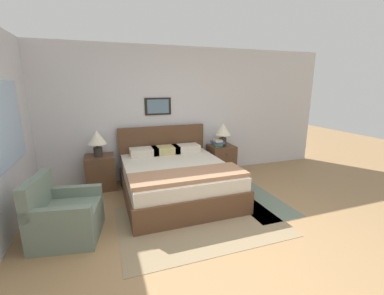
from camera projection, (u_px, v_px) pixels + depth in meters
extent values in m
plane|color=#99754C|center=(231.00, 253.00, 2.92)|extent=(16.00, 16.00, 0.00)
cube|color=silver|center=(167.00, 113.00, 5.20)|extent=(7.25, 0.06, 2.60)
cube|color=black|center=(158.00, 106.00, 5.06)|extent=(0.52, 0.02, 0.34)
cube|color=slate|center=(158.00, 106.00, 5.04)|extent=(0.43, 0.00, 0.27)
cube|color=#897556|center=(199.00, 221.00, 3.61)|extent=(2.22, 1.59, 0.01)
cube|color=slate|center=(254.00, 198.00, 4.32)|extent=(0.73, 1.57, 0.01)
cube|color=brown|center=(177.00, 188.00, 4.41)|extent=(1.74, 2.05, 0.28)
cube|color=brown|center=(197.00, 203.00, 3.46)|extent=(1.74, 0.06, 0.08)
cube|color=beige|center=(177.00, 173.00, 4.34)|extent=(1.67, 1.97, 0.28)
cube|color=brown|center=(163.00, 138.00, 5.16)|extent=(1.74, 0.06, 0.51)
cube|color=#9E7051|center=(189.00, 175.00, 3.72)|extent=(1.71, 0.57, 0.06)
cube|color=beige|center=(144.00, 152.00, 4.85)|extent=(0.52, 0.32, 0.14)
cube|color=beige|center=(186.00, 148.00, 5.13)|extent=(0.52, 0.32, 0.14)
cube|color=tan|center=(165.00, 150.00, 4.99)|extent=(0.52, 0.32, 0.14)
cube|color=slate|center=(68.00, 222.00, 3.19)|extent=(0.85, 0.86, 0.41)
cube|color=slate|center=(37.00, 194.00, 3.04)|extent=(0.25, 0.75, 0.40)
cube|color=slate|center=(73.00, 191.00, 3.43)|extent=(0.74, 0.23, 0.14)
cube|color=slate|center=(57.00, 214.00, 2.82)|extent=(0.74, 0.23, 0.14)
cube|color=brown|center=(101.00, 172.00, 4.69)|extent=(0.51, 0.49, 0.62)
sphere|color=#332D28|center=(100.00, 167.00, 4.42)|extent=(0.02, 0.02, 0.02)
cube|color=brown|center=(221.00, 159.00, 5.49)|extent=(0.51, 0.49, 0.62)
sphere|color=#332D28|center=(227.00, 155.00, 5.21)|extent=(0.02, 0.02, 0.02)
cylinder|color=#2D2823|center=(98.00, 152.00, 4.58)|extent=(0.15, 0.15, 0.17)
cylinder|color=#2D2823|center=(98.00, 146.00, 4.55)|extent=(0.02, 0.02, 0.06)
cone|color=beige|center=(97.00, 137.00, 4.52)|extent=(0.33, 0.33, 0.24)
cylinder|color=#2D2823|center=(223.00, 142.00, 5.38)|extent=(0.15, 0.15, 0.17)
cylinder|color=#2D2823|center=(223.00, 136.00, 5.36)|extent=(0.02, 0.02, 0.06)
cone|color=beige|center=(223.00, 129.00, 5.32)|extent=(0.33, 0.33, 0.24)
cube|color=#4C7551|center=(217.00, 145.00, 5.33)|extent=(0.17, 0.22, 0.04)
cube|color=#4C7551|center=(218.00, 144.00, 5.32)|extent=(0.20, 0.29, 0.03)
cube|color=#335693|center=(218.00, 142.00, 5.31)|extent=(0.22, 0.30, 0.04)
cube|color=beige|center=(218.00, 140.00, 5.30)|extent=(0.17, 0.24, 0.04)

